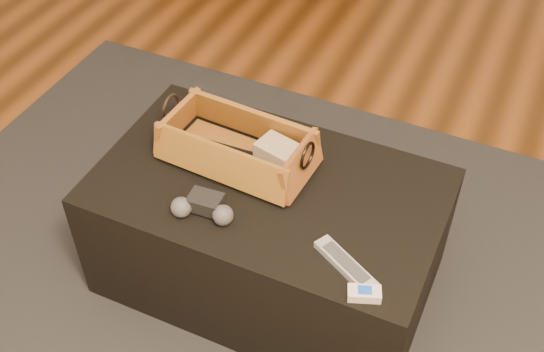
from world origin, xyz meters
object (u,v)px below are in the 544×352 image
at_px(tv_remote, 228,155).
at_px(silver_remote, 346,264).
at_px(ottoman, 269,233).
at_px(wicker_basket, 237,147).
at_px(cream_gadget, 364,293).
at_px(game_controller, 203,208).

xyz_separation_m(tv_remote, silver_remote, (0.45, -0.23, -0.02)).
height_order(ottoman, tv_remote, tv_remote).
height_order(ottoman, silver_remote, silver_remote).
relative_size(wicker_basket, silver_remote, 2.37).
height_order(silver_remote, cream_gadget, cream_gadget).
xyz_separation_m(wicker_basket, game_controller, (0.01, -0.23, -0.02)).
bearing_deg(ottoman, wicker_basket, 156.84).
bearing_deg(game_controller, silver_remote, -1.18).
xyz_separation_m(ottoman, game_controller, (-0.11, -0.18, 0.24)).
relative_size(wicker_basket, game_controller, 2.55).
xyz_separation_m(tv_remote, wicker_basket, (0.02, 0.02, 0.03)).
relative_size(tv_remote, game_controller, 1.30).
height_order(ottoman, game_controller, game_controller).
distance_m(ottoman, game_controller, 0.32).
height_order(game_controller, silver_remote, game_controller).
relative_size(tv_remote, silver_remote, 1.21).
height_order(game_controller, cream_gadget, game_controller).
bearing_deg(ottoman, game_controller, -121.55).
distance_m(wicker_basket, game_controller, 0.24).
distance_m(ottoman, silver_remote, 0.42).
bearing_deg(wicker_basket, silver_remote, -29.51).
bearing_deg(wicker_basket, ottoman, -23.16).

